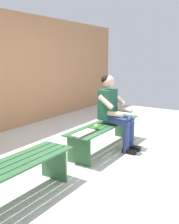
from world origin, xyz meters
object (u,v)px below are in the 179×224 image
Objects in this scene: bench_far at (8,175)px; book_open at (83,133)px; bench_near at (105,130)px; apple at (96,127)px; person_seated at (114,109)px.

book_open reaches higher than bench_far.
apple is (0.38, 0.06, 0.15)m from bench_near.
bench_near is at bearing -180.00° from bench_far.
person_seated reaches higher than book_open.
person_seated reaches higher than bench_near.
book_open is at bearing -8.48° from apple.
bench_near is at bearing -170.69° from apple.
bench_far is at bearing -0.87° from book_open.
bench_near is at bearing -178.49° from book_open.
bench_near is 2.03m from bench_far.
person_seated is (-0.12, 0.10, 0.34)m from bench_near.
person_seated is 3.01× the size of book_open.
book_open reaches higher than bench_near.
apple is (-1.65, 0.06, 0.15)m from bench_far.
apple reaches higher than bench_far.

